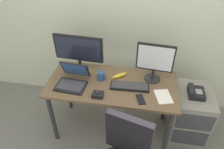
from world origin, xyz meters
TOP-DOWN VIEW (x-y plane):
  - ground_plane at (0.00, 0.00)m, footprint 8.00×8.00m
  - back_wall at (0.00, 0.68)m, footprint 6.00×0.10m
  - desk at (0.00, 0.00)m, footprint 1.40×0.65m
  - file_cabinet at (0.91, 0.11)m, footprint 0.42×0.53m
  - desk_phone at (0.91, 0.10)m, footprint 0.17×0.20m
  - monitor_main at (-0.41, 0.18)m, footprint 0.56×0.18m
  - monitor_side at (0.43, 0.15)m, footprint 0.39×0.18m
  - keyboard at (0.19, -0.03)m, footprint 0.42×0.15m
  - laptop at (-0.42, -0.07)m, footprint 0.33×0.33m
  - trackball_mouse at (-0.11, -0.22)m, footprint 0.11×0.09m
  - coffee_mug at (-0.13, 0.05)m, footprint 0.09×0.08m
  - paper_notepad at (0.54, -0.13)m, footprint 0.20×0.24m
  - cell_phone at (0.32, -0.20)m, footprint 0.11×0.16m
  - banana at (0.07, 0.12)m, footprint 0.18×0.15m

SIDE VIEW (x-z plane):
  - ground_plane at x=0.00m, z-range 0.00..0.00m
  - file_cabinet at x=0.91m, z-range 0.00..0.63m
  - desk at x=0.00m, z-range 0.28..1.03m
  - desk_phone at x=0.91m, z-range 0.62..0.71m
  - cell_phone at x=0.32m, z-range 0.75..0.76m
  - paper_notepad at x=0.54m, z-range 0.75..0.76m
  - keyboard at x=0.19m, z-range 0.75..0.78m
  - banana at x=0.07m, z-range 0.75..0.79m
  - trackball_mouse at x=-0.11m, z-range 0.74..0.81m
  - coffee_mug at x=-0.13m, z-range 0.75..0.84m
  - laptop at x=-0.42m, z-range 0.69..0.91m
  - monitor_side at x=0.43m, z-range 0.78..1.21m
  - monitor_main at x=-0.41m, z-range 0.79..1.23m
  - back_wall at x=0.00m, z-range 0.00..2.80m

